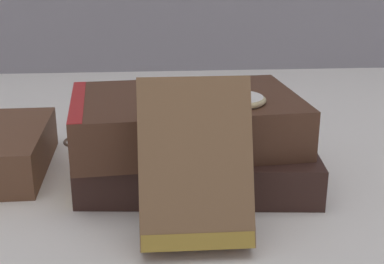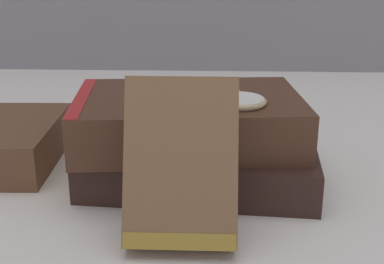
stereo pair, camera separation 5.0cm
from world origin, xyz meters
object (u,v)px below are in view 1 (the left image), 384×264
Objects in this scene: book_flat_top at (180,119)px; pocket_watch at (239,99)px; book_flat_bottom at (193,160)px; book_leaning_front at (196,169)px; reading_glasses at (107,138)px.

book_flat_top is 4.27× the size of pocket_watch.
book_flat_bottom is 0.08m from pocket_watch.
book_leaning_front is 0.10m from pocket_watch.
book_flat_bottom is at bearing -63.47° from reading_glasses.
book_flat_top is at bearing 153.36° from pocket_watch.
pocket_watch reaches higher than book_flat_top.
book_flat_bottom is at bearing 86.82° from book_leaning_front.
book_flat_top reaches higher than reading_glasses.
book_flat_top is 0.06m from pocket_watch.
book_flat_top is 2.06× the size of reading_glasses.
book_flat_top is at bearing -178.19° from book_flat_bottom.
book_leaning_front is at bearing -88.34° from book_flat_bottom.
pocket_watch is (0.05, -0.03, 0.03)m from book_flat_top.
book_leaning_front reaches higher than book_flat_top.
book_leaning_front is at bearing -116.69° from pocket_watch.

